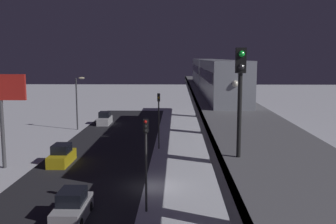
% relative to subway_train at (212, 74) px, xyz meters
% --- Properties ---
extents(ground_plane, '(240.00, 240.00, 0.00)m').
position_rel_subway_train_xyz_m(ground_plane, '(5.96, 14.43, -8.58)').
color(ground_plane, white).
extents(avenue_asphalt, '(11.00, 91.05, 0.01)m').
position_rel_subway_train_xyz_m(avenue_asphalt, '(12.15, 14.43, -8.57)').
color(avenue_asphalt, '#28282D').
rests_on(avenue_asphalt, ground_plane).
extents(elevated_railway, '(5.00, 91.05, 6.80)m').
position_rel_subway_train_xyz_m(elevated_railway, '(0.09, 14.43, -2.71)').
color(elevated_railway, slate).
rests_on(elevated_railway, ground_plane).
extents(subway_train, '(2.94, 36.87, 3.40)m').
position_rel_subway_train_xyz_m(subway_train, '(0.00, 0.00, 0.00)').
color(subway_train, '#999EA8').
rests_on(subway_train, elevated_railway).
extents(rail_signal, '(0.36, 0.41, 4.00)m').
position_rel_subway_train_xyz_m(rail_signal, '(1.69, 30.94, 0.95)').
color(rail_signal, black).
rests_on(rail_signal, elevated_railway).
extents(sedan_silver, '(1.91, 4.41, 1.97)m').
position_rel_subway_train_xyz_m(sedan_silver, '(10.75, 20.99, -7.79)').
color(sedan_silver, '#B2B2B7').
rests_on(sedan_silver, ground_plane).
extents(sedan_white_2, '(1.80, 4.24, 1.97)m').
position_rel_subway_train_xyz_m(sedan_white_2, '(15.35, -15.36, -7.78)').
color(sedan_white_2, silver).
rests_on(sedan_white_2, ground_plane).
extents(sedan_yellow, '(1.80, 4.42, 1.97)m').
position_rel_subway_train_xyz_m(sedan_yellow, '(15.35, 7.74, -7.78)').
color(sedan_yellow, gold).
rests_on(sedan_yellow, ground_plane).
extents(traffic_light_near, '(0.32, 0.44, 6.40)m').
position_rel_subway_train_xyz_m(traffic_light_near, '(6.05, 19.61, -4.38)').
color(traffic_light_near, '#2D2D2D').
rests_on(traffic_light_near, ground_plane).
extents(traffic_light_mid, '(0.32, 0.44, 6.40)m').
position_rel_subway_train_xyz_m(traffic_light_mid, '(6.05, 1.13, -4.38)').
color(traffic_light_mid, '#2D2D2D').
rests_on(traffic_light_mid, ground_plane).
extents(commercial_billboard, '(4.80, 0.36, 8.90)m').
position_rel_subway_train_xyz_m(commercial_billboard, '(20.39, 9.29, -1.75)').
color(commercial_billboard, '#4C4C51').
rests_on(commercial_billboard, ground_plane).
extents(street_lamp_far, '(1.35, 0.44, 7.65)m').
position_rel_subway_train_xyz_m(street_lamp_far, '(18.22, -10.57, -3.76)').
color(street_lamp_far, '#38383D').
rests_on(street_lamp_far, ground_plane).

